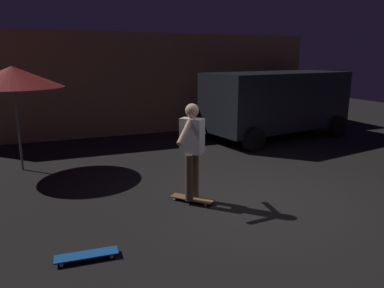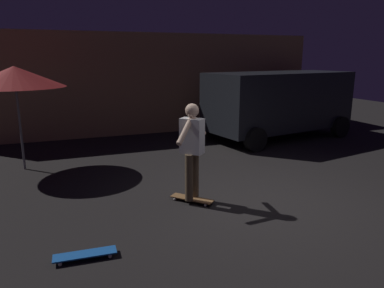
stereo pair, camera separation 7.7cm
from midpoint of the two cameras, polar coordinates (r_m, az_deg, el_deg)
name	(u,v)px [view 1 (the left image)]	position (r m, az deg, el deg)	size (l,w,h in m)	color
ground_plane	(262,202)	(6.59, 10.56, -8.97)	(28.00, 28.00, 0.00)	black
low_building	(136,81)	(13.80, -8.95, 9.75)	(11.68, 3.70, 3.24)	#AD7F56
parked_van	(276,101)	(11.66, 12.91, 6.64)	(4.86, 2.91, 2.03)	black
patio_umbrella	(12,77)	(8.78, -26.53, 9.39)	(2.10, 2.10, 2.30)	slate
skateboard_ridden	(192,199)	(6.48, -0.34, -8.59)	(0.67, 0.71, 0.07)	olive
skateboard_spare	(87,255)	(4.99, -16.62, -16.36)	(0.79, 0.25, 0.07)	#1959B2
skater	(192,145)	(6.17, -0.36, -0.12)	(0.79, 0.72, 1.67)	brown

